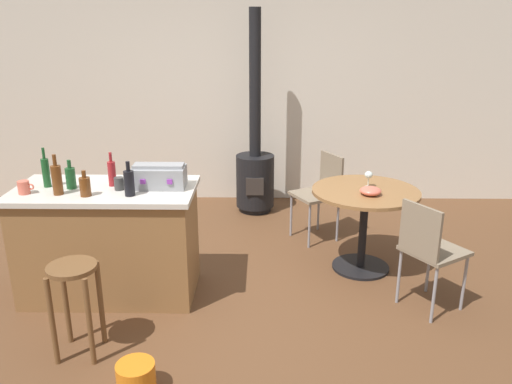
{
  "coord_description": "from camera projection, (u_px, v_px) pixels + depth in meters",
  "views": [
    {
      "loc": [
        0.25,
        -3.57,
        2.14
      ],
      "look_at": [
        0.19,
        0.39,
        0.82
      ],
      "focal_mm": 36.2,
      "sensor_mm": 36.0,
      "label": 1
    }
  ],
  "objects": [
    {
      "name": "plastic_bucket",
      "position": [
        136.0,
        378.0,
        3.09
      ],
      "size": [
        0.23,
        0.23,
        0.2
      ],
      "primitive_type": "cylinder",
      "color": "orange",
      "rests_on": "ground_plane"
    },
    {
      "name": "bottle_4",
      "position": [
        85.0,
        186.0,
        3.79
      ],
      "size": [
        0.08,
        0.08,
        0.19
      ],
      "color": "#603314",
      "rests_on": "kitchen_island"
    },
    {
      "name": "bottle_0",
      "position": [
        71.0,
        178.0,
        3.96
      ],
      "size": [
        0.07,
        0.07,
        0.23
      ],
      "color": "#194C23",
      "rests_on": "kitchen_island"
    },
    {
      "name": "folding_chair_far",
      "position": [
        429.0,
        247.0,
        3.86
      ],
      "size": [
        0.55,
        0.55,
        0.88
      ],
      "color": "#7F705B",
      "rests_on": "ground_plane"
    },
    {
      "name": "bottle_1",
      "position": [
        57.0,
        179.0,
        3.81
      ],
      "size": [
        0.07,
        0.07,
        0.31
      ],
      "color": "#603314",
      "rests_on": "kitchen_island"
    },
    {
      "name": "folding_chair_near",
      "position": [
        321.0,
        190.0,
        5.19
      ],
      "size": [
        0.54,
        0.54,
        0.87
      ],
      "color": "#7F705B",
      "rests_on": "ground_plane"
    },
    {
      "name": "bottle_2",
      "position": [
        129.0,
        183.0,
        3.79
      ],
      "size": [
        0.08,
        0.08,
        0.26
      ],
      "color": "black",
      "rests_on": "kitchen_island"
    },
    {
      "name": "dining_table",
      "position": [
        364.0,
        209.0,
        4.5
      ],
      "size": [
        0.93,
        0.93,
        0.75
      ],
      "color": "black",
      "rests_on": "ground_plane"
    },
    {
      "name": "bottle_3",
      "position": [
        112.0,
        173.0,
        4.02
      ],
      "size": [
        0.06,
        0.06,
        0.27
      ],
      "color": "maroon",
      "rests_on": "kitchen_island"
    },
    {
      "name": "wine_glass",
      "position": [
        369.0,
        175.0,
        4.49
      ],
      "size": [
        0.07,
        0.07,
        0.14
      ],
      "color": "silver",
      "rests_on": "dining_table"
    },
    {
      "name": "kitchen_island",
      "position": [
        109.0,
        241.0,
        4.13
      ],
      "size": [
        1.4,
        0.72,
        0.9
      ],
      "color": "olive",
      "rests_on": "ground_plane"
    },
    {
      "name": "ground_plane",
      "position": [
        232.0,
        305.0,
        4.07
      ],
      "size": [
        8.8,
        8.8,
        0.0
      ],
      "primitive_type": "plane",
      "color": "brown"
    },
    {
      "name": "back_wall",
      "position": [
        243.0,
        89.0,
        6.16
      ],
      "size": [
        8.0,
        0.1,
        2.7
      ],
      "primitive_type": "cube",
      "color": "beige",
      "rests_on": "ground_plane"
    },
    {
      "name": "serving_bowl",
      "position": [
        371.0,
        191.0,
        4.31
      ],
      "size": [
        0.18,
        0.18,
        0.07
      ],
      "primitive_type": "ellipsoid",
      "color": "#DB6651",
      "rests_on": "dining_table"
    },
    {
      "name": "toolbox",
      "position": [
        159.0,
        176.0,
        3.99
      ],
      "size": [
        0.41,
        0.23,
        0.19
      ],
      "color": "gray",
      "rests_on": "kitchen_island"
    },
    {
      "name": "wooden_stool",
      "position": [
        75.0,
        291.0,
        3.35
      ],
      "size": [
        0.32,
        0.32,
        0.65
      ],
      "color": "brown",
      "rests_on": "ground_plane"
    },
    {
      "name": "wood_stove",
      "position": [
        255.0,
        166.0,
        5.93
      ],
      "size": [
        0.44,
        0.45,
        2.27
      ],
      "color": "black",
      "rests_on": "ground_plane"
    },
    {
      "name": "cup_0",
      "position": [
        24.0,
        187.0,
        3.85
      ],
      "size": [
        0.12,
        0.09,
        0.1
      ],
      "color": "#DB6651",
      "rests_on": "kitchen_island"
    },
    {
      "name": "cup_1",
      "position": [
        119.0,
        184.0,
        3.94
      ],
      "size": [
        0.11,
        0.07,
        0.1
      ],
      "color": "#383838",
      "rests_on": "kitchen_island"
    },
    {
      "name": "bottle_5",
      "position": [
        46.0,
        172.0,
        3.99
      ],
      "size": [
        0.06,
        0.06,
        0.31
      ],
      "color": "#194C23",
      "rests_on": "kitchen_island"
    }
  ]
}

